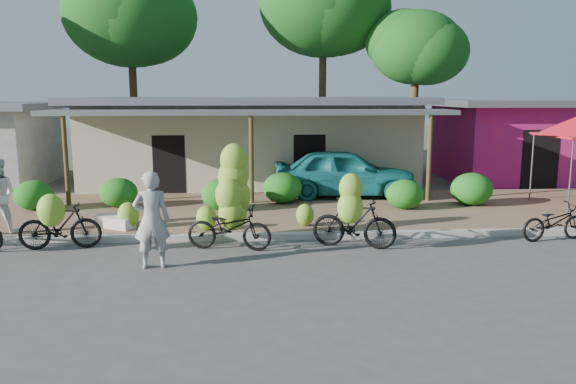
{
  "coord_description": "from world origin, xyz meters",
  "views": [
    {
      "loc": [
        0.0,
        -11.16,
        3.45
      ],
      "look_at": [
        0.85,
        1.75,
        1.2
      ],
      "focal_mm": 35.0,
      "sensor_mm": 36.0,
      "label": 1
    }
  ],
  "objects_px": {
    "sack_near": "(113,220)",
    "vendor": "(152,220)",
    "tree_near_right": "(412,45)",
    "bike_left": "(59,223)",
    "tree_center_right": "(319,3)",
    "tree_far_center": "(126,12)",
    "bike_right": "(353,218)",
    "sack_far": "(120,223)",
    "bike_far_right": "(555,222)",
    "bike_center": "(231,207)",
    "teal_van": "(345,173)"
  },
  "relations": [
    {
      "from": "bike_right",
      "to": "sack_far",
      "type": "height_order",
      "value": "bike_right"
    },
    {
      "from": "sack_near",
      "to": "vendor",
      "type": "height_order",
      "value": "vendor"
    },
    {
      "from": "tree_far_center",
      "to": "tree_center_right",
      "type": "xyz_separation_m",
      "value": [
        9.0,
        0.5,
        0.55
      ]
    },
    {
      "from": "tree_center_right",
      "to": "bike_right",
      "type": "bearing_deg",
      "value": -93.81
    },
    {
      "from": "tree_near_right",
      "to": "bike_left",
      "type": "xyz_separation_m",
      "value": [
        -11.62,
        -13.28,
        -5.03
      ]
    },
    {
      "from": "bike_left",
      "to": "vendor",
      "type": "bearing_deg",
      "value": -126.88
    },
    {
      "from": "vendor",
      "to": "bike_left",
      "type": "bearing_deg",
      "value": -39.83
    },
    {
      "from": "tree_near_right",
      "to": "bike_far_right",
      "type": "distance_m",
      "value": 14.14
    },
    {
      "from": "tree_center_right",
      "to": "bike_center",
      "type": "xyz_separation_m",
      "value": [
        -3.78,
        -15.21,
        -6.82
      ]
    },
    {
      "from": "sack_far",
      "to": "teal_van",
      "type": "bearing_deg",
      "value": 32.73
    },
    {
      "from": "bike_center",
      "to": "bike_far_right",
      "type": "distance_m",
      "value": 7.7
    },
    {
      "from": "sack_far",
      "to": "bike_right",
      "type": "bearing_deg",
      "value": -18.51
    },
    {
      "from": "tree_center_right",
      "to": "teal_van",
      "type": "distance_m",
      "value": 11.8
    },
    {
      "from": "bike_left",
      "to": "sack_near",
      "type": "height_order",
      "value": "bike_left"
    },
    {
      "from": "bike_center",
      "to": "bike_right",
      "type": "bearing_deg",
      "value": -86.31
    },
    {
      "from": "bike_center",
      "to": "vendor",
      "type": "relative_size",
      "value": 1.19
    },
    {
      "from": "bike_far_right",
      "to": "bike_left",
      "type": "bearing_deg",
      "value": 80.16
    },
    {
      "from": "tree_near_right",
      "to": "tree_far_center",
      "type": "bearing_deg",
      "value": 173.42
    },
    {
      "from": "tree_far_center",
      "to": "sack_near",
      "type": "bearing_deg",
      "value": -80.66
    },
    {
      "from": "tree_center_right",
      "to": "bike_left",
      "type": "height_order",
      "value": "tree_center_right"
    },
    {
      "from": "tree_center_right",
      "to": "sack_near",
      "type": "bearing_deg",
      "value": -117.08
    },
    {
      "from": "sack_near",
      "to": "bike_center",
      "type": "bearing_deg",
      "value": -29.74
    },
    {
      "from": "bike_left",
      "to": "bike_far_right",
      "type": "height_order",
      "value": "bike_left"
    },
    {
      "from": "teal_van",
      "to": "sack_near",
      "type": "bearing_deg",
      "value": 124.32
    },
    {
      "from": "vendor",
      "to": "teal_van",
      "type": "bearing_deg",
      "value": -133.73
    },
    {
      "from": "tree_far_center",
      "to": "bike_far_right",
      "type": "xyz_separation_m",
      "value": [
        12.9,
        -14.65,
        -6.74
      ]
    },
    {
      "from": "tree_center_right",
      "to": "tree_near_right",
      "type": "height_order",
      "value": "tree_center_right"
    },
    {
      "from": "tree_center_right",
      "to": "bike_left",
      "type": "relative_size",
      "value": 5.47
    },
    {
      "from": "sack_far",
      "to": "vendor",
      "type": "bearing_deg",
      "value": -65.76
    },
    {
      "from": "bike_right",
      "to": "bike_far_right",
      "type": "bearing_deg",
      "value": -66.14
    },
    {
      "from": "tree_center_right",
      "to": "sack_far",
      "type": "height_order",
      "value": "tree_center_right"
    },
    {
      "from": "tree_center_right",
      "to": "vendor",
      "type": "xyz_separation_m",
      "value": [
        -5.31,
        -16.7,
        -6.76
      ]
    },
    {
      "from": "sack_far",
      "to": "teal_van",
      "type": "height_order",
      "value": "teal_van"
    },
    {
      "from": "bike_right",
      "to": "tree_far_center",
      "type": "bearing_deg",
      "value": 46.43
    },
    {
      "from": "tree_far_center",
      "to": "teal_van",
      "type": "xyz_separation_m",
      "value": [
        8.75,
        -9.11,
        -6.28
      ]
    },
    {
      "from": "vendor",
      "to": "tree_center_right",
      "type": "bearing_deg",
      "value": -115.84
    },
    {
      "from": "tree_far_center",
      "to": "bike_left",
      "type": "height_order",
      "value": "tree_far_center"
    },
    {
      "from": "bike_left",
      "to": "bike_far_right",
      "type": "distance_m",
      "value": 11.52
    },
    {
      "from": "bike_center",
      "to": "bike_right",
      "type": "distance_m",
      "value": 2.78
    },
    {
      "from": "bike_right",
      "to": "sack_near",
      "type": "relative_size",
      "value": 2.34
    },
    {
      "from": "tree_near_right",
      "to": "sack_near",
      "type": "xyz_separation_m",
      "value": [
        -10.87,
        -11.44,
        -5.38
      ]
    },
    {
      "from": "bike_left",
      "to": "bike_far_right",
      "type": "xyz_separation_m",
      "value": [
        11.52,
        0.13,
        -0.17
      ]
    },
    {
      "from": "sack_near",
      "to": "sack_far",
      "type": "height_order",
      "value": "sack_near"
    },
    {
      "from": "tree_near_right",
      "to": "teal_van",
      "type": "height_order",
      "value": "tree_near_right"
    },
    {
      "from": "tree_near_right",
      "to": "tree_center_right",
      "type": "bearing_deg",
      "value": 153.43
    },
    {
      "from": "sack_near",
      "to": "vendor",
      "type": "relative_size",
      "value": 0.43
    },
    {
      "from": "tree_far_center",
      "to": "bike_far_right",
      "type": "relative_size",
      "value": 5.25
    },
    {
      "from": "bike_left",
      "to": "teal_van",
      "type": "height_order",
      "value": "teal_van"
    },
    {
      "from": "tree_far_center",
      "to": "bike_left",
      "type": "bearing_deg",
      "value": -84.66
    },
    {
      "from": "bike_far_right",
      "to": "tree_near_right",
      "type": "bearing_deg",
      "value": -10.89
    }
  ]
}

